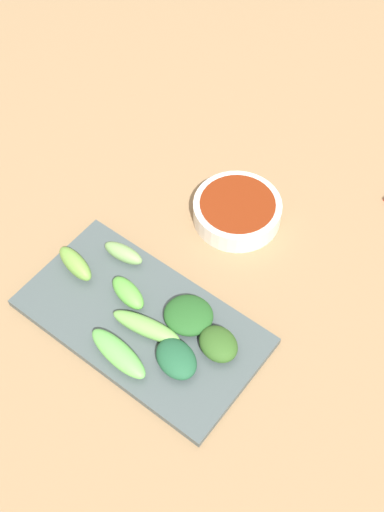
% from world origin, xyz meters
% --- Properties ---
extents(tabletop, '(2.10, 2.10, 0.02)m').
position_xyz_m(tabletop, '(0.00, 0.00, 0.01)').
color(tabletop, '#8E6F4C').
rests_on(tabletop, ground).
extents(sauce_bowl, '(0.13, 0.13, 0.03)m').
position_xyz_m(sauce_bowl, '(-0.11, -0.03, 0.04)').
color(sauce_bowl, silver).
rests_on(sauce_bowl, tabletop).
extents(serving_plate, '(0.18, 0.33, 0.01)m').
position_xyz_m(serving_plate, '(0.11, -0.03, 0.03)').
color(serving_plate, '#445050').
rests_on(serving_plate, tabletop).
extents(broccoli_leafy_0, '(0.06, 0.07, 0.03)m').
position_xyz_m(broccoli_leafy_0, '(0.09, 0.08, 0.04)').
color(broccoli_leafy_0, '#2F571F').
rests_on(broccoli_leafy_0, serving_plate).
extents(broccoli_stalk_1, '(0.04, 0.07, 0.03)m').
position_xyz_m(broccoli_stalk_1, '(0.11, -0.15, 0.05)').
color(broccoli_stalk_1, '#6EA441').
rests_on(broccoli_stalk_1, serving_plate).
extents(broccoli_stalk_2, '(0.04, 0.10, 0.02)m').
position_xyz_m(broccoli_stalk_2, '(0.18, -0.02, 0.04)').
color(broccoli_stalk_2, '#60B450').
rests_on(broccoli_stalk_2, serving_plate).
extents(broccoli_leafy_3, '(0.08, 0.08, 0.02)m').
position_xyz_m(broccoli_leafy_3, '(0.08, 0.02, 0.04)').
color(broccoli_leafy_3, '#225521').
rests_on(broccoli_leafy_3, serving_plate).
extents(broccoli_stalk_4, '(0.04, 0.07, 0.03)m').
position_xyz_m(broccoli_stalk_4, '(0.10, -0.06, 0.04)').
color(broccoli_stalk_4, '#5CAF42').
rests_on(broccoli_stalk_4, serving_plate).
extents(broccoli_stalk_5, '(0.05, 0.10, 0.02)m').
position_xyz_m(broccoli_stalk_5, '(0.12, -0.01, 0.04)').
color(broccoli_stalk_5, '#6EAC4E').
rests_on(broccoli_stalk_5, serving_plate).
extents(broccoli_leafy_6, '(0.06, 0.07, 0.02)m').
position_xyz_m(broccoli_leafy_6, '(0.14, 0.05, 0.04)').
color(broccoli_leafy_6, '#1F5534').
rests_on(broccoli_leafy_6, serving_plate).
extents(broccoli_stalk_7, '(0.03, 0.06, 0.02)m').
position_xyz_m(broccoli_stalk_7, '(0.05, -0.11, 0.04)').
color(broccoli_stalk_7, '#77A45A').
rests_on(broccoli_stalk_7, serving_plate).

